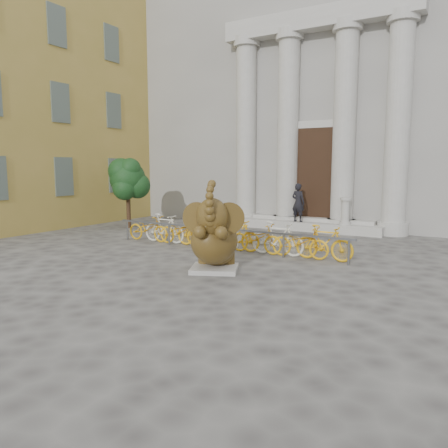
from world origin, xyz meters
The scene contains 9 objects.
ground centered at (0.00, 0.00, 0.00)m, with size 80.00×80.00×0.00m, color #474442.
classical_building centered at (0.00, 14.93, 5.98)m, with size 22.00×10.70×12.00m.
entrance_steps centered at (0.00, 9.40, 0.18)m, with size 6.00×1.20×0.36m, color #A8A59E.
ochre_building centered at (-13.00, 6.00, 6.00)m, with size 8.00×14.00×12.00m, color tan.
elephant_statue centered at (0.39, 1.29, 0.84)m, with size 1.57×1.82×2.30m.
bike_rack centered at (-0.85, 3.96, 0.50)m, with size 8.29×0.53×1.00m.
tree centered at (-6.92, 6.10, 2.07)m, with size 1.71×1.56×2.97m.
pedestrian centered at (-0.39, 9.05, 1.15)m, with size 0.58×0.38×1.58m, color black.
balustrade_post centered at (1.54, 9.10, 0.85)m, with size 0.43×0.43×1.06m.
Camera 1 is at (6.06, -7.84, 2.63)m, focal length 35.00 mm.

